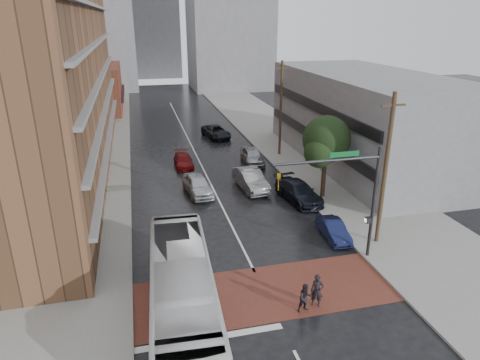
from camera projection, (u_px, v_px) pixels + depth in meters
name	position (u px, v px, depth m)	size (l,w,h in m)	color
ground	(267.00, 298.00, 22.86)	(160.00, 160.00, 0.00)	black
crosswalk	(265.00, 292.00, 23.31)	(14.00, 5.00, 0.02)	maroon
sidewalk_west	(84.00, 166.00, 42.95)	(9.00, 90.00, 0.15)	gray
sidewalk_east	(299.00, 150.00, 48.09)	(9.00, 90.00, 0.15)	gray
apartment_block	(31.00, 18.00, 36.53)	(10.00, 44.00, 28.00)	brown
storefront_west	(95.00, 88.00, 67.93)	(8.00, 16.00, 7.00)	brown
building_east	(366.00, 119.00, 43.09)	(11.00, 26.00, 9.00)	gray
distant_tower_west	(85.00, 7.00, 84.82)	(18.00, 16.00, 32.00)	gray
distant_tower_center	(154.00, 26.00, 104.80)	(12.00, 10.00, 24.00)	gray
street_tree	(326.00, 142.00, 34.00)	(4.20, 4.10, 6.90)	#332319
signal_mast	(353.00, 189.00, 24.75)	(6.50, 0.30, 7.20)	#2D2D33
utility_pole_near	(385.00, 170.00, 26.62)	(1.60, 0.26, 10.00)	#473321
utility_pole_far	(281.00, 108.00, 44.77)	(1.60, 0.26, 10.00)	#473321
transit_bus	(183.00, 294.00, 20.31)	(2.89, 12.37, 3.44)	silver
pedestrian_a	(317.00, 291.00, 21.92)	(0.67, 0.44, 1.82)	black
pedestrian_b	(305.00, 298.00, 21.55)	(0.76, 0.59, 1.57)	black
car_travel_a	(198.00, 185.00, 36.06)	(1.90, 4.73, 1.61)	#B9BCC1
car_travel_b	(251.00, 180.00, 37.07)	(1.82, 5.22, 1.72)	#96979D
car_travel_c	(184.00, 161.00, 42.78)	(1.73, 4.27, 1.24)	#680B0D
suv_travel	(216.00, 132.00, 53.19)	(2.46, 5.33, 1.48)	black
car_parked_near	(333.00, 230.00, 28.86)	(1.30, 3.72, 1.22)	#12183F
car_parked_mid	(298.00, 192.00, 34.72)	(2.20, 5.41, 1.57)	black
car_parked_far	(252.00, 156.00, 43.67)	(1.92, 4.76, 1.62)	#96989D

